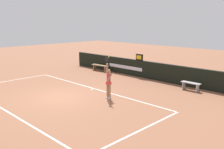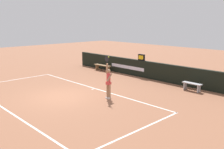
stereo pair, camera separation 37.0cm
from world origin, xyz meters
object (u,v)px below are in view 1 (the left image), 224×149
Objects in this scene: courtside_bench_near at (100,66)px; courtside_bench_far at (191,85)px; tennis_player at (108,81)px; tennis_ball at (109,57)px; speed_display at (139,57)px.

courtside_bench_near is 8.60m from courtside_bench_far.
courtside_bench_near is (-6.14, 4.99, -0.60)m from tennis_player.
tennis_player is 7.94m from courtside_bench_near.
tennis_player reaches higher than courtside_bench_near.
courtside_bench_far is at bearing 62.77° from tennis_player.
courtside_bench_near is at bearing 140.97° from tennis_ball.
tennis_ball is at bearing -35.58° from tennis_player.
courtside_bench_near is 1.41× the size of courtside_bench_far.
tennis_player is 1.96× the size of courtside_bench_far.
tennis_ball reaches higher than courtside_bench_far.
speed_display reaches higher than courtside_bench_near.
speed_display is 8.30× the size of tennis_ball.
speed_display reaches higher than courtside_bench_far.
courtside_bench_far is (8.60, -0.21, -0.03)m from courtside_bench_near.
tennis_ball reaches higher than speed_display.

